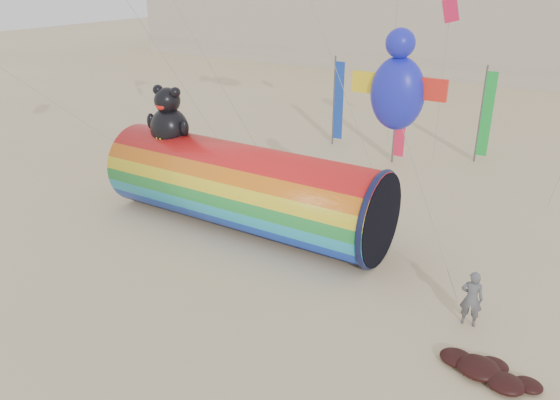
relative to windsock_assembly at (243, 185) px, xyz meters
The scene contains 5 objects.
ground 4.31m from the windsock_assembly, 54.17° to the right, with size 160.00×160.00×0.00m, color #CCB58C.
windsock_assembly is the anchor object (origin of this frame).
kite_handler 9.78m from the windsock_assembly, 11.32° to the right, with size 0.65×0.43×1.78m, color #56575D.
fabric_bundle 11.38m from the windsock_assembly, 20.61° to the right, with size 2.62×1.35×0.41m.
festival_banners 12.31m from the windsock_assembly, 79.45° to the left, with size 8.68×2.58×5.20m.
Camera 1 is at (9.67, -13.16, 9.78)m, focal length 35.00 mm.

